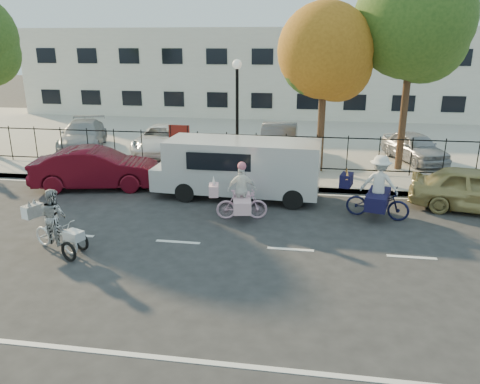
% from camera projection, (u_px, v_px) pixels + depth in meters
% --- Properties ---
extents(ground, '(120.00, 120.00, 0.00)m').
position_uv_depth(ground, '(178.00, 242.00, 12.49)').
color(ground, '#333334').
extents(road_markings, '(60.00, 9.52, 0.01)m').
position_uv_depth(road_markings, '(178.00, 242.00, 12.48)').
color(road_markings, silver).
rests_on(road_markings, ground).
extents(curb, '(60.00, 0.10, 0.15)m').
position_uv_depth(curb, '(216.00, 185.00, 17.21)').
color(curb, '#A8A399').
rests_on(curb, ground).
extents(sidewalk, '(60.00, 2.20, 0.15)m').
position_uv_depth(sidewalk, '(222.00, 177.00, 18.20)').
color(sidewalk, '#A8A399').
rests_on(sidewalk, ground).
extents(parking_lot, '(60.00, 15.60, 0.15)m').
position_uv_depth(parking_lot, '(252.00, 135.00, 26.57)').
color(parking_lot, '#A8A399').
rests_on(parking_lot, ground).
extents(iron_fence, '(58.00, 0.06, 1.50)m').
position_uv_depth(iron_fence, '(227.00, 150.00, 18.98)').
color(iron_fence, black).
rests_on(iron_fence, sidewalk).
extents(building, '(34.00, 10.00, 6.00)m').
position_uv_depth(building, '(270.00, 71.00, 35.08)').
color(building, silver).
rests_on(building, ground).
extents(lamppost, '(0.36, 0.36, 4.33)m').
position_uv_depth(lamppost, '(237.00, 96.00, 17.85)').
color(lamppost, black).
rests_on(lamppost, sidewalk).
extents(street_sign, '(0.85, 0.06, 1.80)m').
position_uv_depth(street_sign, '(179.00, 138.00, 18.72)').
color(street_sign, black).
rests_on(street_sign, sidewalk).
extents(zebra_trike, '(1.89, 1.29, 1.64)m').
position_uv_depth(zebra_trike, '(55.00, 227.00, 11.83)').
color(zebra_trike, silver).
rests_on(zebra_trike, ground).
extents(unicorn_bike, '(1.80, 1.28, 1.78)m').
position_uv_depth(unicorn_bike, '(241.00, 198.00, 13.92)').
color(unicorn_bike, '#E1ABC6').
rests_on(unicorn_bike, ground).
extents(bull_bike, '(2.16, 1.51, 1.95)m').
position_uv_depth(bull_bike, '(377.00, 193.00, 13.99)').
color(bull_bike, black).
rests_on(bull_bike, ground).
extents(white_van, '(5.66, 2.12, 1.98)m').
position_uv_depth(white_van, '(240.00, 166.00, 15.77)').
color(white_van, silver).
rests_on(white_van, ground).
extents(red_sedan, '(4.73, 2.49, 1.48)m').
position_uv_depth(red_sedan, '(96.00, 168.00, 16.89)').
color(red_sedan, '#500915').
rests_on(red_sedan, ground).
extents(gold_sedan, '(4.36, 2.50, 1.40)m').
position_uv_depth(gold_sedan, '(479.00, 190.00, 14.57)').
color(gold_sedan, tan).
rests_on(gold_sedan, ground).
extents(lot_car_a, '(3.13, 4.91, 1.32)m').
position_uv_depth(lot_car_a, '(83.00, 135.00, 22.53)').
color(lot_car_a, '#929599').
rests_on(lot_car_a, parking_lot).
extents(lot_car_b, '(2.41, 4.58, 1.23)m').
position_uv_depth(lot_car_b, '(161.00, 139.00, 21.89)').
color(lot_car_b, white).
rests_on(lot_car_b, parking_lot).
extents(lot_car_c, '(1.60, 4.44, 1.46)m').
position_uv_depth(lot_car_c, '(279.00, 141.00, 20.87)').
color(lot_car_c, '#4E4F55').
rests_on(lot_car_c, parking_lot).
extents(lot_car_d, '(2.71, 3.98, 1.26)m').
position_uv_depth(lot_car_d, '(414.00, 147.00, 20.17)').
color(lot_car_d, '#9C9DA3').
rests_on(lot_car_d, parking_lot).
extents(tree_mid, '(3.61, 3.59, 6.58)m').
position_uv_depth(tree_mid, '(329.00, 56.00, 17.57)').
color(tree_mid, '#442D1D').
rests_on(tree_mid, ground).
extents(tree_east, '(4.43, 4.43, 8.11)m').
position_uv_depth(tree_east, '(417.00, 26.00, 17.47)').
color(tree_east, '#442D1D').
rests_on(tree_east, ground).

